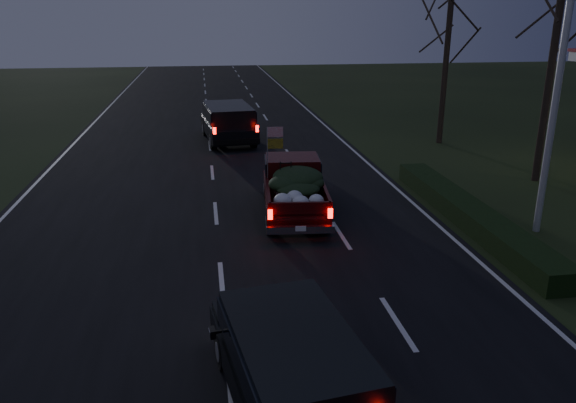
{
  "coord_description": "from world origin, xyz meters",
  "views": [
    {
      "loc": [
        -0.24,
        -12.44,
        6.21
      ],
      "look_at": [
        1.95,
        2.03,
        1.3
      ],
      "focal_mm": 35.0,
      "sensor_mm": 36.0,
      "label": 1
    }
  ],
  "objects_px": {
    "light_pole": "(564,42)",
    "pickup_truck": "(294,185)",
    "lead_suv": "(228,119)",
    "rear_suv": "(292,363)"
  },
  "relations": [
    {
      "from": "lead_suv",
      "to": "pickup_truck",
      "type": "bearing_deg",
      "value": -87.51
    },
    {
      "from": "lead_suv",
      "to": "rear_suv",
      "type": "height_order",
      "value": "lead_suv"
    },
    {
      "from": "lead_suv",
      "to": "rear_suv",
      "type": "distance_m",
      "value": 20.72
    },
    {
      "from": "light_pole",
      "to": "lead_suv",
      "type": "xyz_separation_m",
      "value": [
        -8.52,
        13.77,
        -4.33
      ]
    },
    {
      "from": "pickup_truck",
      "to": "lead_suv",
      "type": "height_order",
      "value": "pickup_truck"
    },
    {
      "from": "light_pole",
      "to": "lead_suv",
      "type": "bearing_deg",
      "value": 121.75
    },
    {
      "from": "pickup_truck",
      "to": "lead_suv",
      "type": "relative_size",
      "value": 0.91
    },
    {
      "from": "light_pole",
      "to": "rear_suv",
      "type": "xyz_separation_m",
      "value": [
        -8.54,
        -6.94,
        -4.51
      ]
    },
    {
      "from": "light_pole",
      "to": "rear_suv",
      "type": "distance_m",
      "value": 11.89
    },
    {
      "from": "light_pole",
      "to": "pickup_truck",
      "type": "bearing_deg",
      "value": 159.21
    }
  ]
}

